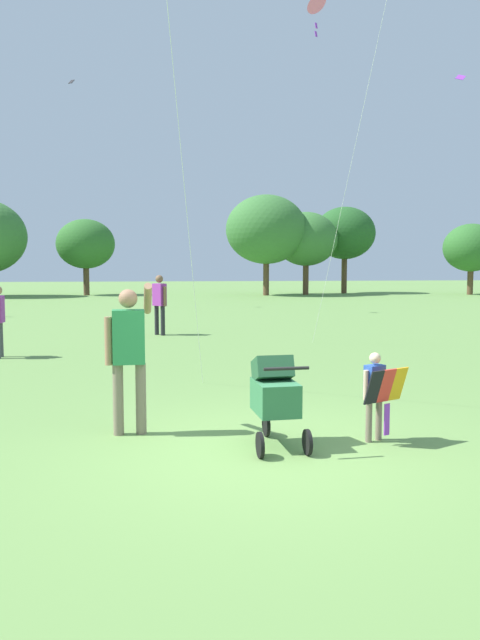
% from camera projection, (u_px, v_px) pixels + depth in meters
% --- Properties ---
extents(ground_plane, '(120.00, 120.00, 0.00)m').
position_uv_depth(ground_plane, '(263.00, 454.00, 6.81)').
color(ground_plane, '#668E47').
extents(treeline_distant, '(38.06, 5.99, 6.11)m').
position_uv_depth(treeline_distant, '(202.00, 238.00, 38.49)').
color(treeline_distant, brown).
rests_on(treeline_distant, ground).
extents(child_with_butterfly_kite, '(0.57, 0.46, 1.03)m').
position_uv_depth(child_with_butterfly_kite, '(376.00, 389.00, 7.23)').
color(child_with_butterfly_kite, '#7F705B').
rests_on(child_with_butterfly_kite, ground).
extents(person_adult_flyer, '(0.57, 0.55, 1.82)m').
position_uv_depth(person_adult_flyer, '(129.00, 347.00, 7.50)').
color(person_adult_flyer, '#7F705B').
rests_on(person_adult_flyer, ground).
extents(stroller, '(0.58, 1.10, 1.03)m').
position_uv_depth(stroller, '(275.00, 393.00, 7.06)').
color(stroller, black).
rests_on(stroller, ground).
extents(kite_green_novelty, '(1.51, 2.45, 8.52)m').
position_uv_depth(kite_green_novelty, '(318.00, 11.00, 15.37)').
color(kite_green_novelty, pink).
rests_on(kite_green_novelty, ground).
extents(distant_kites_cluster, '(31.12, 9.78, 5.76)m').
position_uv_depth(distant_kites_cluster, '(261.00, 42.00, 29.59)').
color(distant_kites_cluster, yellow).
extents(person_sitting_far, '(0.41, 0.43, 1.69)m').
position_uv_depth(person_sitting_far, '(160.00, 300.00, 17.74)').
color(person_sitting_far, '#232328').
rests_on(person_sitting_far, ground).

